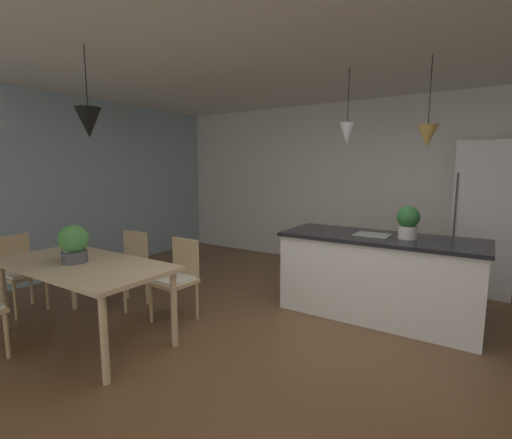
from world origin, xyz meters
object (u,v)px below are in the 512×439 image
at_px(kitchen_island, 378,275).
at_px(potted_plant_on_table, 74,243).
at_px(chair_far_right, 177,277).
at_px(chair_far_left, 128,266).
at_px(refrigerator, 484,218).
at_px(dining_table, 83,270).
at_px(chair_window_end, 20,271).
at_px(potted_plant_on_island, 408,221).
at_px(vase_on_dining_table, 70,255).

xyz_separation_m(kitchen_island, potted_plant_on_table, (-2.26, -2.12, 0.48)).
distance_m(chair_far_right, chair_far_left, 0.81).
xyz_separation_m(kitchen_island, refrigerator, (0.92, 1.58, 0.52)).
bearing_deg(dining_table, kitchen_island, 43.60).
bearing_deg(chair_window_end, potted_plant_on_table, -1.64).
relative_size(chair_far_left, potted_plant_on_island, 2.55).
bearing_deg(kitchen_island, chair_far_right, -144.44).
xyz_separation_m(dining_table, chair_far_left, (-0.41, 0.81, -0.20)).
bearing_deg(dining_table, potted_plant_on_table, -151.47).
height_order(chair_far_right, kitchen_island, kitchen_island).
distance_m(kitchen_island, vase_on_dining_table, 3.15).
distance_m(refrigerator, vase_on_dining_table, 4.91).
height_order(chair_window_end, potted_plant_on_table, potted_plant_on_table).
bearing_deg(dining_table, potted_plant_on_island, 40.22).
xyz_separation_m(refrigerator, potted_plant_on_island, (-0.65, -1.58, 0.10)).
bearing_deg(potted_plant_on_table, chair_window_end, 178.36).
height_order(dining_table, potted_plant_on_table, potted_plant_on_table).
xyz_separation_m(chair_window_end, vase_on_dining_table, (1.18, -0.07, 0.36)).
bearing_deg(chair_far_right, chair_window_end, -154.10).
bearing_deg(potted_plant_on_island, potted_plant_on_table, -140.04).
relative_size(chair_window_end, potted_plant_on_table, 2.43).
relative_size(chair_far_left, refrigerator, 0.44).
bearing_deg(potted_plant_on_island, chair_window_end, -150.77).
distance_m(chair_far_left, vase_on_dining_table, 1.00).
relative_size(dining_table, refrigerator, 0.91).
relative_size(potted_plant_on_island, potted_plant_on_table, 0.96).
relative_size(refrigerator, potted_plant_on_table, 5.50).
bearing_deg(potted_plant_on_table, refrigerator, 49.34).
xyz_separation_m(kitchen_island, vase_on_dining_table, (-2.27, -2.15, 0.37)).
height_order(chair_far_right, chair_far_left, same).
distance_m(chair_window_end, potted_plant_on_island, 4.32).
relative_size(chair_far_right, potted_plant_on_table, 2.43).
xyz_separation_m(dining_table, potted_plant_on_island, (2.47, 2.09, 0.40)).
bearing_deg(chair_far_left, potted_plant_on_table, -68.03).
bearing_deg(potted_plant_on_table, potted_plant_on_island, 39.96).
height_order(potted_plant_on_island, vase_on_dining_table, potted_plant_on_island).
distance_m(dining_table, vase_on_dining_table, 0.19).
distance_m(chair_window_end, chair_far_left, 1.18).
bearing_deg(chair_window_end, chair_far_left, 43.36).
bearing_deg(refrigerator, potted_plant_on_island, -112.28).
bearing_deg(potted_plant_on_island, refrigerator, 67.72).
relative_size(dining_table, potted_plant_on_island, 5.23).
relative_size(chair_far_left, potted_plant_on_table, 2.43).
distance_m(chair_far_left, refrigerator, 4.56).
xyz_separation_m(dining_table, potted_plant_on_table, (-0.07, -0.04, 0.26)).
relative_size(chair_window_end, chair_far_right, 1.00).
relative_size(chair_window_end, chair_far_left, 1.00).
distance_m(chair_window_end, refrigerator, 5.73).
xyz_separation_m(dining_table, refrigerator, (3.11, 3.66, 0.31)).
bearing_deg(chair_far_left, chair_window_end, -136.64).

